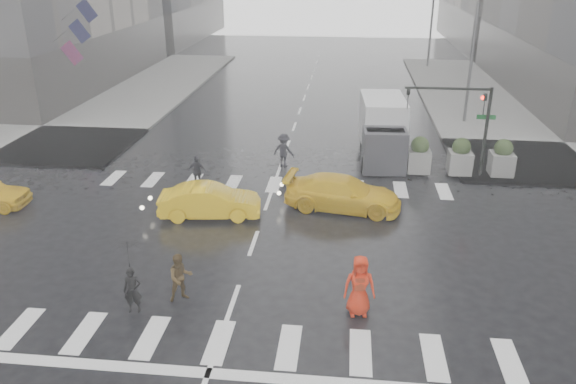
# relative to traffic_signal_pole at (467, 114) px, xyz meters

# --- Properties ---
(ground) EXTENTS (120.00, 120.00, 0.00)m
(ground) POSITION_rel_traffic_signal_pole_xyz_m (-9.01, -8.01, -3.22)
(ground) COLOR black
(ground) RESTS_ON ground
(sidewalk_nw) EXTENTS (35.00, 35.00, 0.15)m
(sidewalk_nw) POSITION_rel_traffic_signal_pole_xyz_m (-28.51, 9.49, -3.14)
(sidewalk_nw) COLOR slate
(sidewalk_nw) RESTS_ON ground
(road_markings) EXTENTS (18.00, 48.00, 0.01)m
(road_markings) POSITION_rel_traffic_signal_pole_xyz_m (-9.01, -8.01, -3.21)
(road_markings) COLOR silver
(road_markings) RESTS_ON ground
(traffic_signal_pole) EXTENTS (4.45, 0.42, 4.50)m
(traffic_signal_pole) POSITION_rel_traffic_signal_pole_xyz_m (0.00, 0.00, 0.00)
(traffic_signal_pole) COLOR black
(traffic_signal_pole) RESTS_ON ground
(street_lamp_near) EXTENTS (2.15, 0.22, 9.00)m
(street_lamp_near) POSITION_rel_traffic_signal_pole_xyz_m (1.86, 9.99, 1.73)
(street_lamp_near) COLOR #59595B
(street_lamp_near) RESTS_ON ground
(street_lamp_far) EXTENTS (2.15, 0.22, 9.00)m
(street_lamp_far) POSITION_rel_traffic_signal_pole_xyz_m (1.86, 29.99, 1.73)
(street_lamp_far) COLOR #59595B
(street_lamp_far) RESTS_ON ground
(planter_west) EXTENTS (1.10, 1.10, 1.80)m
(planter_west) POSITION_rel_traffic_signal_pole_xyz_m (-2.01, 0.19, -2.23)
(planter_west) COLOR slate
(planter_west) RESTS_ON ground
(planter_mid) EXTENTS (1.10, 1.10, 1.80)m
(planter_mid) POSITION_rel_traffic_signal_pole_xyz_m (-0.01, 0.19, -2.23)
(planter_mid) COLOR slate
(planter_mid) RESTS_ON ground
(planter_east) EXTENTS (1.10, 1.10, 1.80)m
(planter_east) POSITION_rel_traffic_signal_pole_xyz_m (1.99, 0.19, -2.23)
(planter_east) COLOR slate
(planter_east) RESTS_ON ground
(flag_cluster) EXTENTS (2.87, 3.06, 4.69)m
(flag_cluster) POSITION_rel_traffic_signal_pole_xyz_m (-24.09, 10.49, 2.42)
(flag_cluster) COLOR #59595B
(flag_cluster) RESTS_ON ground
(pedestrian_black) EXTENTS (1.10, 1.11, 2.43)m
(pedestrian_black) POSITION_rel_traffic_signal_pole_xyz_m (-11.92, -12.80, -1.55)
(pedestrian_black) COLOR black
(pedestrian_black) RESTS_ON ground
(pedestrian_brown) EXTENTS (0.98, 0.91, 1.61)m
(pedestrian_brown) POSITION_rel_traffic_signal_pole_xyz_m (-10.65, -12.01, -2.41)
(pedestrian_brown) COLOR #423117
(pedestrian_brown) RESTS_ON ground
(pedestrian_orange) EXTENTS (1.02, 0.72, 1.96)m
(pedestrian_orange) POSITION_rel_traffic_signal_pole_xyz_m (-5.07, -12.16, -2.23)
(pedestrian_orange) COLOR red
(pedestrian_orange) RESTS_ON ground
(pedestrian_far_a) EXTENTS (0.99, 0.68, 1.58)m
(pedestrian_far_a) POSITION_rel_traffic_signal_pole_xyz_m (-12.53, -2.71, -2.43)
(pedestrian_far_a) COLOR black
(pedestrian_far_a) RESTS_ON ground
(pedestrian_far_b) EXTENTS (1.28, 0.94, 1.77)m
(pedestrian_far_b) POSITION_rel_traffic_signal_pole_xyz_m (-8.82, 0.49, -2.33)
(pedestrian_far_b) COLOR black
(pedestrian_far_b) RESTS_ON ground
(taxi_mid) EXTENTS (4.35, 2.00, 1.38)m
(taxi_mid) POSITION_rel_traffic_signal_pole_xyz_m (-11.20, -5.84, -2.53)
(taxi_mid) COLOR yellow
(taxi_mid) RESTS_ON ground
(taxi_rear) EXTENTS (4.65, 2.62, 1.45)m
(taxi_rear) POSITION_rel_traffic_signal_pole_xyz_m (-5.70, -4.44, -2.49)
(taxi_rear) COLOR yellow
(taxi_rear) RESTS_ON ground
(box_truck) EXTENTS (2.22, 5.91, 3.14)m
(box_truck) POSITION_rel_traffic_signal_pole_xyz_m (-3.74, 2.40, -1.54)
(box_truck) COLOR silver
(box_truck) RESTS_ON ground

